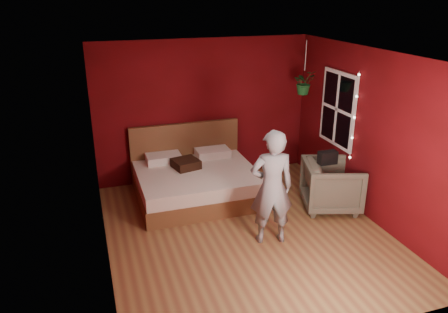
% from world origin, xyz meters
% --- Properties ---
extents(floor, '(4.50, 4.50, 0.00)m').
position_xyz_m(floor, '(0.00, 0.00, 0.00)').
color(floor, brown).
rests_on(floor, ground).
extents(room_walls, '(4.04, 4.54, 2.62)m').
position_xyz_m(room_walls, '(0.00, 0.00, 1.68)').
color(room_walls, '#5F0A0F').
rests_on(room_walls, ground).
extents(window, '(0.05, 0.97, 1.27)m').
position_xyz_m(window, '(1.97, 0.90, 1.50)').
color(window, white).
rests_on(window, room_walls).
extents(fairy_lights, '(0.04, 0.04, 1.45)m').
position_xyz_m(fairy_lights, '(1.94, 0.38, 1.50)').
color(fairy_lights, silver).
rests_on(fairy_lights, room_walls).
extents(bed, '(2.03, 1.72, 1.11)m').
position_xyz_m(bed, '(-0.40, 1.43, 0.29)').
color(bed, brown).
rests_on(bed, ground).
extents(person, '(0.67, 0.50, 1.67)m').
position_xyz_m(person, '(0.24, -0.31, 0.84)').
color(person, gray).
rests_on(person, ground).
extents(armchair, '(1.11, 1.09, 0.81)m').
position_xyz_m(armchair, '(1.60, 0.30, 0.41)').
color(armchair, '#615E4D').
rests_on(armchair, ground).
extents(handbag, '(0.29, 0.15, 0.21)m').
position_xyz_m(handbag, '(1.46, 0.28, 0.92)').
color(handbag, black).
rests_on(handbag, armchair).
extents(throw_pillow, '(0.50, 0.50, 0.15)m').
position_xyz_m(throw_pillow, '(-0.54, 1.54, 0.58)').
color(throw_pillow, black).
rests_on(throw_pillow, bed).
extents(hanging_plant, '(0.41, 0.37, 0.92)m').
position_xyz_m(hanging_plant, '(1.55, 1.36, 1.89)').
color(hanging_plant, silver).
rests_on(hanging_plant, room_walls).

